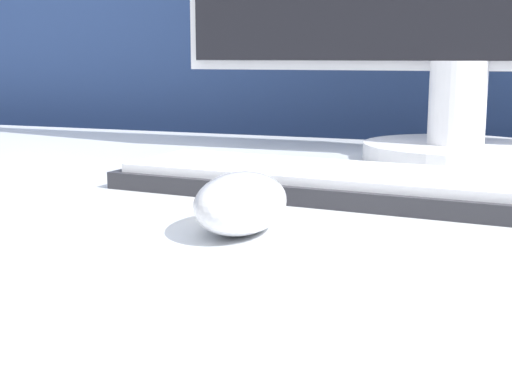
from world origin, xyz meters
The scene contains 3 objects.
partition_panel centered at (0.00, 0.64, 0.58)m, with size 5.00×0.03×1.15m.
computer_mouse_near centered at (0.02, -0.09, 0.72)m, with size 0.07×0.11×0.04m.
keyboard centered at (0.04, 0.07, 0.71)m, with size 0.40×0.17×0.02m.
Camera 1 is at (0.20, -0.56, 0.83)m, focal length 50.00 mm.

